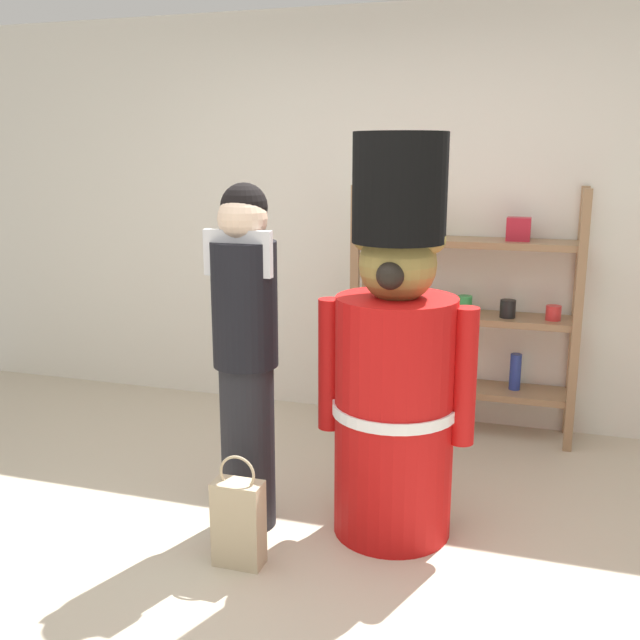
% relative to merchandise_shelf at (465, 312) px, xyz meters
% --- Properties ---
extents(ground_plane, '(6.40, 6.40, 0.00)m').
position_rel_merchandise_shelf_xyz_m(ground_plane, '(-0.49, -1.98, -0.76)').
color(ground_plane, beige).
extents(back_wall, '(6.40, 0.12, 2.60)m').
position_rel_merchandise_shelf_xyz_m(back_wall, '(-0.49, 0.22, 0.54)').
color(back_wall, silver).
rests_on(back_wall, ground_plane).
extents(merchandise_shelf, '(1.36, 0.35, 1.53)m').
position_rel_merchandise_shelf_xyz_m(merchandise_shelf, '(0.00, 0.00, 0.00)').
color(merchandise_shelf, '#93704C').
rests_on(merchandise_shelf, ground_plane).
extents(teddy_bear_guard, '(0.71, 0.56, 1.81)m').
position_rel_merchandise_shelf_xyz_m(teddy_bear_guard, '(-0.15, -1.37, 0.03)').
color(teddy_bear_guard, red).
rests_on(teddy_bear_guard, ground_plane).
extents(person_shopper, '(0.31, 0.29, 1.60)m').
position_rel_merchandise_shelf_xyz_m(person_shopper, '(-0.81, -1.51, 0.10)').
color(person_shopper, black).
rests_on(person_shopper, ground_plane).
extents(shopping_bag, '(0.21, 0.11, 0.50)m').
position_rel_merchandise_shelf_xyz_m(shopping_bag, '(-0.71, -1.85, -0.57)').
color(shopping_bag, '#C1AD89').
rests_on(shopping_bag, ground_plane).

